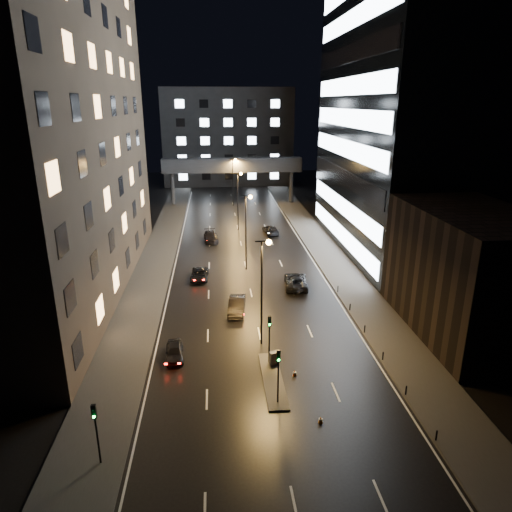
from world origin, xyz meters
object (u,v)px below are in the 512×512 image
at_px(car_away_a, 174,351).
at_px(car_away_d, 211,237).
at_px(car_toward_a, 296,281).
at_px(car_away_c, 199,274).
at_px(utility_cabinet, 274,358).
at_px(car_away_b, 237,305).
at_px(car_toward_b, 271,230).

distance_m(car_away_a, car_away_d, 35.59).
distance_m(car_away_d, car_toward_a, 22.78).
height_order(car_away_c, car_toward_a, car_toward_a).
height_order(car_away_a, car_toward_a, car_toward_a).
relative_size(car_away_d, utility_cabinet, 4.59).
relative_size(car_away_d, car_toward_a, 0.92).
bearing_deg(car_away_b, car_toward_a, 46.97).
height_order(car_away_b, car_toward_b, car_away_b).
bearing_deg(car_away_c, car_toward_b, 62.47).
bearing_deg(car_away_d, car_toward_a, -67.33).
bearing_deg(utility_cabinet, car_away_a, 147.97).
relative_size(car_away_a, utility_cabinet, 3.32).
relative_size(car_away_c, utility_cabinet, 4.06).
xyz_separation_m(car_toward_a, car_toward_b, (-0.20, 23.72, -0.06)).
distance_m(car_toward_b, utility_cabinet, 41.14).
relative_size(car_away_a, car_toward_a, 0.67).
distance_m(car_away_a, car_toward_b, 41.10).
height_order(car_away_c, utility_cabinet, utility_cabinet).
bearing_deg(car_away_a, car_toward_b, 66.42).
bearing_deg(car_away_b, car_away_d, 102.60).
distance_m(car_away_c, car_away_d, 16.74).
xyz_separation_m(car_away_a, car_away_c, (1.69, 18.77, -0.00)).
relative_size(car_away_a, car_away_c, 0.82).
relative_size(car_away_a, car_away_d, 0.72).
xyz_separation_m(car_away_b, car_away_c, (-4.24, 10.03, -0.15)).
relative_size(car_away_b, car_away_d, 0.92).
bearing_deg(car_away_c, utility_cabinet, -69.25).
bearing_deg(car_away_c, car_away_d, 87.56).
relative_size(car_away_c, car_away_d, 0.88).
bearing_deg(car_away_c, car_toward_a, -14.60).
xyz_separation_m(car_away_b, car_toward_b, (7.35, 30.15, -0.07)).
xyz_separation_m(car_away_a, utility_cabinet, (8.57, -1.98, 0.07)).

